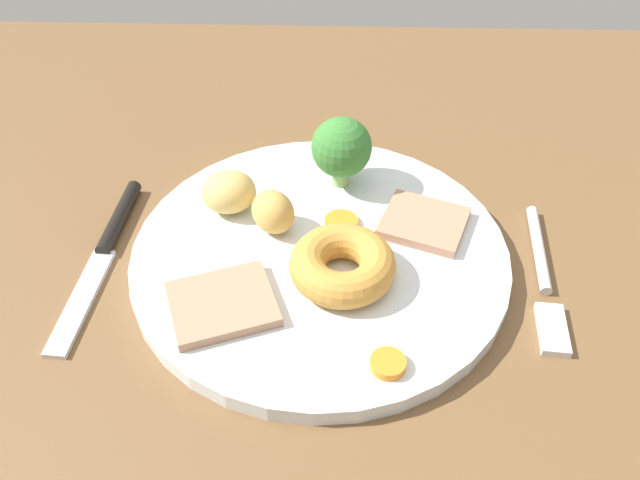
{
  "coord_description": "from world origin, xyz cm",
  "views": [
    {
      "loc": [
        -4.92,
        37.01,
        40.64
      ],
      "look_at": [
        -3.78,
        0.03,
        6.0
      ],
      "focal_mm": 37.05,
      "sensor_mm": 36.0,
      "label": 1
    }
  ],
  "objects_px": {
    "meat_slice_main": "(222,304)",
    "yorkshire_pudding": "(342,265)",
    "meat_slice_under": "(424,223)",
    "roast_potato_right": "(276,212)",
    "fork": "(544,279)",
    "knife": "(106,246)",
    "broccoli_floret": "(342,148)",
    "carrot_coin_front": "(341,222)",
    "carrot_coin_back": "(388,364)",
    "roast_potato_left": "(229,192)",
    "dinner_plate": "(320,256)"
  },
  "relations": [
    {
      "from": "dinner_plate",
      "to": "fork",
      "type": "bearing_deg",
      "value": 174.24
    },
    {
      "from": "fork",
      "to": "knife",
      "type": "xyz_separation_m",
      "value": [
        0.34,
        -0.03,
        0.0
      ]
    },
    {
      "from": "meat_slice_under",
      "to": "yorkshire_pudding",
      "type": "height_order",
      "value": "yorkshire_pudding"
    },
    {
      "from": "roast_potato_left",
      "to": "knife",
      "type": "xyz_separation_m",
      "value": [
        0.1,
        0.04,
        -0.03
      ]
    },
    {
      "from": "meat_slice_under",
      "to": "carrot_coin_front",
      "type": "xyz_separation_m",
      "value": [
        0.07,
        -0.0,
        -0.0
      ]
    },
    {
      "from": "dinner_plate",
      "to": "knife",
      "type": "distance_m",
      "value": 0.17
    },
    {
      "from": "yorkshire_pudding",
      "to": "carrot_coin_back",
      "type": "distance_m",
      "value": 0.09
    },
    {
      "from": "dinner_plate",
      "to": "yorkshire_pudding",
      "type": "bearing_deg",
      "value": 120.29
    },
    {
      "from": "meat_slice_under",
      "to": "broccoli_floret",
      "type": "bearing_deg",
      "value": -39.24
    },
    {
      "from": "meat_slice_main",
      "to": "broccoli_floret",
      "type": "bearing_deg",
      "value": -119.47
    },
    {
      "from": "knife",
      "to": "carrot_coin_front",
      "type": "bearing_deg",
      "value": 100.37
    },
    {
      "from": "yorkshire_pudding",
      "to": "fork",
      "type": "bearing_deg",
      "value": -175.39
    },
    {
      "from": "meat_slice_under",
      "to": "roast_potato_right",
      "type": "bearing_deg",
      "value": 3.14
    },
    {
      "from": "yorkshire_pudding",
      "to": "fork",
      "type": "xyz_separation_m",
      "value": [
        -0.15,
        -0.01,
        -0.02
      ]
    },
    {
      "from": "fork",
      "to": "broccoli_floret",
      "type": "bearing_deg",
      "value": -118.05
    },
    {
      "from": "meat_slice_main",
      "to": "carrot_coin_front",
      "type": "relative_size",
      "value": 2.66
    },
    {
      "from": "dinner_plate",
      "to": "fork",
      "type": "height_order",
      "value": "dinner_plate"
    },
    {
      "from": "dinner_plate",
      "to": "broccoli_floret",
      "type": "distance_m",
      "value": 0.1
    },
    {
      "from": "carrot_coin_front",
      "to": "knife",
      "type": "bearing_deg",
      "value": 6.28
    },
    {
      "from": "dinner_plate",
      "to": "carrot_coin_front",
      "type": "relative_size",
      "value": 10.79
    },
    {
      "from": "carrot_coin_front",
      "to": "knife",
      "type": "xyz_separation_m",
      "value": [
        0.19,
        0.02,
        -0.01
      ]
    },
    {
      "from": "roast_potato_left",
      "to": "roast_potato_right",
      "type": "distance_m",
      "value": 0.05
    },
    {
      "from": "meat_slice_under",
      "to": "roast_potato_right",
      "type": "height_order",
      "value": "roast_potato_right"
    },
    {
      "from": "roast_potato_right",
      "to": "knife",
      "type": "distance_m",
      "value": 0.14
    },
    {
      "from": "dinner_plate",
      "to": "broccoli_floret",
      "type": "xyz_separation_m",
      "value": [
        -0.02,
        -0.08,
        0.04
      ]
    },
    {
      "from": "fork",
      "to": "yorkshire_pudding",
      "type": "bearing_deg",
      "value": -80.39
    },
    {
      "from": "broccoli_floret",
      "to": "carrot_coin_front",
      "type": "bearing_deg",
      "value": 90.9
    },
    {
      "from": "roast_potato_right",
      "to": "carrot_coin_back",
      "type": "bearing_deg",
      "value": 122.09
    },
    {
      "from": "yorkshire_pudding",
      "to": "carrot_coin_front",
      "type": "distance_m",
      "value": 0.06
    },
    {
      "from": "dinner_plate",
      "to": "yorkshire_pudding",
      "type": "distance_m",
      "value": 0.04
    },
    {
      "from": "meat_slice_under",
      "to": "broccoli_floret",
      "type": "distance_m",
      "value": 0.09
    },
    {
      "from": "roast_potato_left",
      "to": "fork",
      "type": "height_order",
      "value": "roast_potato_left"
    },
    {
      "from": "knife",
      "to": "broccoli_floret",
      "type": "bearing_deg",
      "value": 116.01
    },
    {
      "from": "meat_slice_under",
      "to": "yorkshire_pudding",
      "type": "bearing_deg",
      "value": 42.28
    },
    {
      "from": "roast_potato_left",
      "to": "broccoli_floret",
      "type": "bearing_deg",
      "value": -158.13
    },
    {
      "from": "dinner_plate",
      "to": "roast_potato_left",
      "type": "bearing_deg",
      "value": -32.14
    },
    {
      "from": "roast_potato_right",
      "to": "carrot_coin_front",
      "type": "relative_size",
      "value": 1.39
    },
    {
      "from": "roast_potato_left",
      "to": "carrot_coin_front",
      "type": "height_order",
      "value": "roast_potato_left"
    },
    {
      "from": "carrot_coin_front",
      "to": "roast_potato_right",
      "type": "bearing_deg",
      "value": 7.3
    },
    {
      "from": "roast_potato_left",
      "to": "carrot_coin_front",
      "type": "distance_m",
      "value": 0.1
    },
    {
      "from": "yorkshire_pudding",
      "to": "dinner_plate",
      "type": "bearing_deg",
      "value": -59.71
    },
    {
      "from": "meat_slice_main",
      "to": "roast_potato_left",
      "type": "distance_m",
      "value": 0.11
    },
    {
      "from": "roast_potato_right",
      "to": "carrot_coin_back",
      "type": "height_order",
      "value": "roast_potato_right"
    },
    {
      "from": "carrot_coin_front",
      "to": "carrot_coin_back",
      "type": "relative_size",
      "value": 1.14
    },
    {
      "from": "yorkshire_pudding",
      "to": "broccoli_floret",
      "type": "xyz_separation_m",
      "value": [
        0.0,
        -0.11,
        0.02
      ]
    },
    {
      "from": "carrot_coin_back",
      "to": "knife",
      "type": "relative_size",
      "value": 0.13
    },
    {
      "from": "meat_slice_main",
      "to": "yorkshire_pudding",
      "type": "bearing_deg",
      "value": -159.22
    },
    {
      "from": "roast_potato_left",
      "to": "broccoli_floret",
      "type": "xyz_separation_m",
      "value": [
        -0.09,
        -0.04,
        0.02
      ]
    },
    {
      "from": "yorkshire_pudding",
      "to": "fork",
      "type": "height_order",
      "value": "yorkshire_pudding"
    },
    {
      "from": "broccoli_floret",
      "to": "knife",
      "type": "height_order",
      "value": "broccoli_floret"
    }
  ]
}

